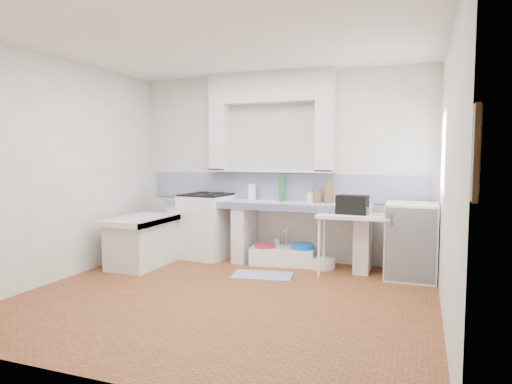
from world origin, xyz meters
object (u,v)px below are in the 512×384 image
(sink, at_px, (283,256))
(side_table, at_px, (354,245))
(fridge, at_px, (411,241))
(stove, at_px, (206,227))

(sink, xyz_separation_m, side_table, (1.06, -0.25, 0.29))
(sink, height_order, fridge, fridge)
(side_table, bearing_deg, sink, 163.43)
(sink, height_order, side_table, side_table)
(stove, xyz_separation_m, fridge, (2.99, -0.15, 0.01))
(sink, relative_size, fridge, 0.94)
(stove, distance_m, side_table, 2.30)
(fridge, bearing_deg, stove, 176.65)
(stove, distance_m, sink, 1.29)
(sink, bearing_deg, fridge, -12.78)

